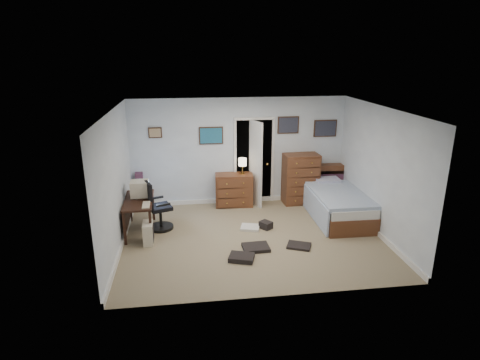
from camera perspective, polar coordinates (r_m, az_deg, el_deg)
name	(u,v)px	position (r m, az deg, el deg)	size (l,w,h in m)	color
floor	(253,238)	(7.95, 1.80, -8.23)	(5.00, 4.00, 0.02)	gray
computer_desk	(135,207)	(8.25, -14.73, -3.76)	(0.59, 1.21, 0.69)	black
crt_monitor	(140,189)	(8.27, -14.07, -1.23)	(0.37, 0.34, 0.33)	beige
keyboard	(146,205)	(7.84, -13.20, -3.47)	(0.14, 0.37, 0.02)	beige
pc_tower	(148,233)	(7.84, -12.92, -7.36)	(0.20, 0.39, 0.41)	beige
office_chair	(158,211)	(8.31, -11.65, -4.35)	(0.64, 0.64, 1.03)	black
media_stack	(140,190)	(9.53, -14.01, -1.43)	(0.17, 0.17, 0.85)	maroon
low_dresser	(234,190)	(9.41, -0.86, -1.41)	(0.86, 0.43, 0.77)	brown
table_lamp	(242,163)	(9.23, 0.35, 2.50)	(0.20, 0.20, 0.37)	gold
doorway	(252,158)	(9.76, 1.70, 3.10)	(0.96, 1.12, 2.05)	black
tall_dresser	(300,179)	(9.62, 8.60, 0.18)	(0.81, 0.48, 1.20)	brown
headboard_bookcase	(329,181)	(10.00, 12.58, -0.15)	(1.00, 0.31, 0.89)	brown
bed	(337,204)	(8.99, 13.64, -3.36)	(1.11, 2.03, 0.66)	brown
wall_posters	(264,130)	(9.36, 3.38, 7.11)	(4.38, 0.04, 0.60)	#331E11
floor_clutter	(259,243)	(7.67, 2.70, -8.88)	(1.64, 1.68, 0.15)	black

